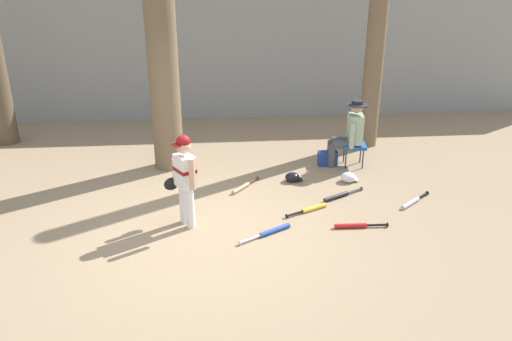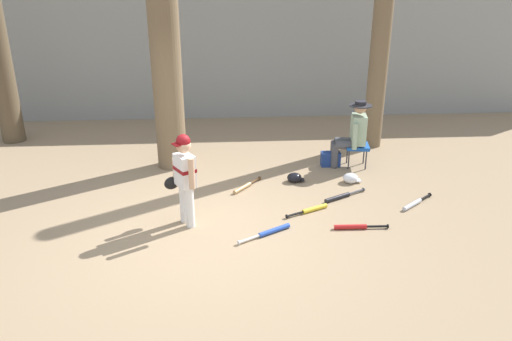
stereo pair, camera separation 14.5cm
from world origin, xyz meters
The scene contains 16 objects.
ground_plane centered at (0.00, 0.00, 0.00)m, with size 60.00×60.00×0.00m, color #937A5B.
concrete_back_wall centered at (0.00, 5.91, 1.55)m, with size 18.00×0.36×3.11m, color gray.
tree_near_player centered at (-0.63, 2.63, 2.76)m, with size 0.75×0.75×6.26m.
tree_behind_spectator centered at (3.28, 3.48, 2.53)m, with size 0.57×0.57×5.66m.
young_ballplayer centered at (-0.24, 0.36, 0.74)m, with size 0.49×0.53×1.31m.
folding_stool centered at (2.68, 2.36, 0.36)m, with size 0.45×0.45×0.41m.
seated_spectator centered at (2.58, 2.38, 0.64)m, with size 0.68×0.54×1.20m.
handbag_beside_stool centered at (2.22, 2.41, 0.13)m, with size 0.34×0.18×0.26m, color navy.
bat_wood_tan centered at (0.62, 1.50, 0.03)m, with size 0.49×0.60×0.07m.
bat_yellow_trainer centered at (1.56, 0.61, 0.03)m, with size 0.67×0.38×0.07m.
bat_black_composite centered at (2.09, 1.02, 0.03)m, with size 0.73×0.45×0.07m.
bat_aluminum_silver centered at (3.14, 0.70, 0.03)m, with size 0.62×0.53×0.07m.
bat_blue_youth centered at (0.90, -0.01, 0.03)m, with size 0.74×0.48×0.07m.
bat_red_barrel centered at (2.06, 0.04, 0.03)m, with size 0.75×0.08×0.07m.
batting_helmet_black centered at (1.47, 1.73, 0.07)m, with size 0.29×0.22×0.17m.
batting_helmet_white centered at (2.39, 1.63, 0.07)m, with size 0.30×0.23×0.17m.
Camera 1 is at (0.16, -5.78, 3.25)m, focal length 34.57 mm.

